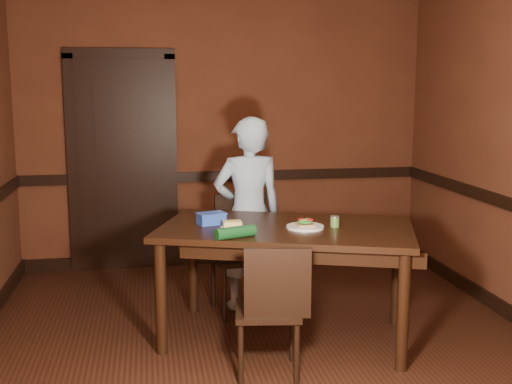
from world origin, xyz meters
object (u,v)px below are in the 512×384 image
object	(u,v)px
dining_table	(286,282)
cheese_saucer	(232,226)
chair_far	(241,255)
sandwich_plate	(305,226)
person	(248,214)
sauce_jar	(335,221)
food_tub	(211,218)
chair_near	(268,308)

from	to	relation	value
dining_table	cheese_saucer	world-z (taller)	cheese_saucer
chair_far	sandwich_plate	size ratio (longest dim) A/B	3.57
sandwich_plate	person	bearing A→B (deg)	109.81
sauce_jar	food_tub	xyz separation A→B (m)	(-0.85, 0.24, 0.00)
chair_far	chair_near	bearing A→B (deg)	-97.42
chair_near	food_tub	size ratio (longest dim) A/B	3.78
sandwich_plate	sauce_jar	size ratio (longest dim) A/B	3.33
food_tub	cheese_saucer	bearing A→B (deg)	-69.06
person	food_tub	xyz separation A→B (m)	(-0.35, -0.53, 0.08)
dining_table	sandwich_plate	xyz separation A→B (m)	(0.12, -0.08, 0.43)
dining_table	chair_far	bearing A→B (deg)	130.87
person	cheese_saucer	xyz separation A→B (m)	(-0.22, -0.70, 0.06)
chair_far	cheese_saucer	size ratio (longest dim) A/B	5.53
dining_table	cheese_saucer	size ratio (longest dim) A/B	10.44
dining_table	sauce_jar	xyz separation A→B (m)	(0.33, -0.08, 0.45)
dining_table	food_tub	size ratio (longest dim) A/B	7.74
person	sandwich_plate	xyz separation A→B (m)	(0.28, -0.77, 0.06)
person	sandwich_plate	distance (m)	0.82
sandwich_plate	cheese_saucer	xyz separation A→B (m)	(-0.50, 0.07, 0.00)
chair_near	sandwich_plate	size ratio (longest dim) A/B	3.29
chair_far	chair_near	distance (m)	1.14
sandwich_plate	sauce_jar	bearing A→B (deg)	0.92
chair_near	food_tub	xyz separation A→B (m)	(-0.28, 0.70, 0.44)
food_tub	chair_far	bearing A→B (deg)	40.32
dining_table	cheese_saucer	xyz separation A→B (m)	(-0.39, -0.01, 0.43)
chair_far	food_tub	world-z (taller)	chair_far
food_tub	sauce_jar	bearing A→B (deg)	-32.58
dining_table	food_tub	xyz separation A→B (m)	(-0.51, 0.16, 0.45)
dining_table	chair_near	xyz separation A→B (m)	(-0.24, -0.54, 0.02)
chair_far	person	xyz separation A→B (m)	(0.07, 0.10, 0.32)
chair_far	sandwich_plate	bearing A→B (deg)	-69.77
cheese_saucer	food_tub	bearing A→B (deg)	127.88
dining_table	person	world-z (taller)	person
sauce_jar	cheese_saucer	bearing A→B (deg)	174.35
dining_table	food_tub	bearing A→B (deg)	-178.12
dining_table	person	size ratio (longest dim) A/B	1.12
chair_far	sauce_jar	xyz separation A→B (m)	(0.57, -0.67, 0.40)
sauce_jar	food_tub	world-z (taller)	food_tub
sauce_jar	food_tub	size ratio (longest dim) A/B	0.35
chair_near	cheese_saucer	xyz separation A→B (m)	(-0.15, 0.54, 0.42)
dining_table	person	xyz separation A→B (m)	(-0.16, 0.69, 0.37)
chair_far	person	bearing A→B (deg)	45.83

